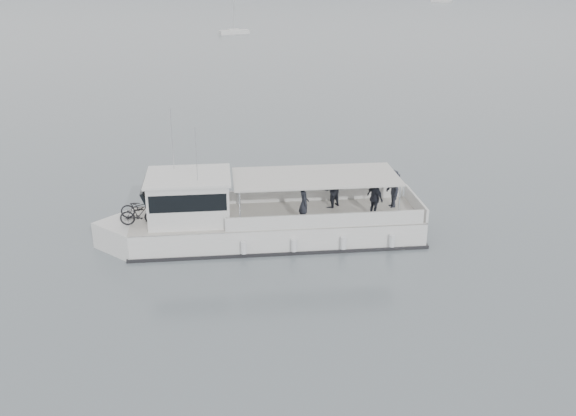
# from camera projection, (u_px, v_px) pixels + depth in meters

# --- Properties ---
(ground) EXTENTS (1400.00, 1400.00, 0.00)m
(ground) POSITION_uv_depth(u_px,v_px,m) (170.00, 252.00, 28.75)
(ground) COLOR slate
(ground) RESTS_ON ground
(tour_boat) EXTENTS (15.19, 6.44, 6.34)m
(tour_boat) POSITION_uv_depth(u_px,v_px,m) (249.00, 220.00, 29.56)
(tour_boat) COLOR white
(tour_boat) RESTS_ON ground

